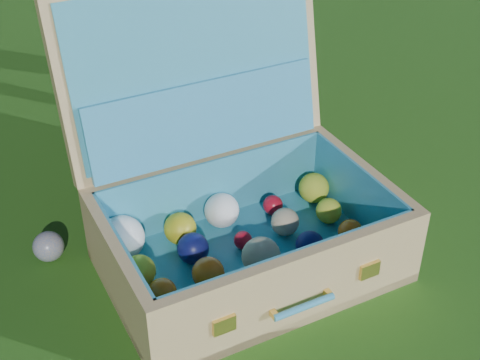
# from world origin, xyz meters

# --- Properties ---
(ground) EXTENTS (60.00, 60.00, 0.00)m
(ground) POSITION_xyz_m (0.00, 0.00, 0.00)
(ground) COLOR #215114
(ground) RESTS_ON ground
(stray_ball) EXTENTS (0.08, 0.08, 0.08)m
(stray_ball) POSITION_xyz_m (-0.38, 0.09, 0.04)
(stray_ball) COLOR #3D5D9F
(stray_ball) RESTS_ON ground
(suitcase) EXTENTS (0.77, 0.71, 0.63)m
(suitcase) POSITION_xyz_m (0.05, 0.03, 0.18)
(suitcase) COLOR tan
(suitcase) RESTS_ON ground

